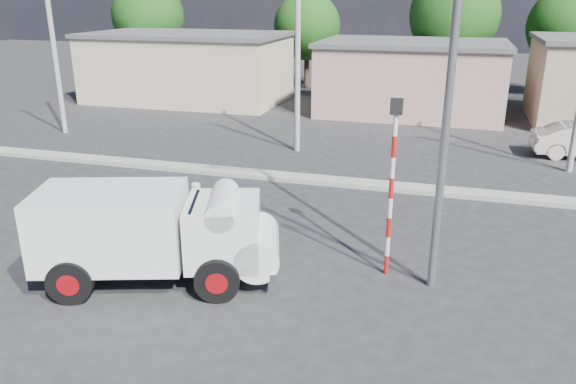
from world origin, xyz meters
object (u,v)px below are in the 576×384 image
(truck, at_px, (158,232))
(streetlight, at_px, (443,74))
(bicycle, at_px, (200,231))
(cyclist, at_px, (199,220))
(traffic_pole, at_px, (392,174))

(truck, height_order, streetlight, streetlight)
(truck, relative_size, bicycle, 3.51)
(bicycle, relative_size, cyclist, 1.10)
(cyclist, bearing_deg, streetlight, -94.93)
(truck, xyz_separation_m, bicycle, (0.05, 2.10, -0.83))
(traffic_pole, height_order, streetlight, streetlight)
(cyclist, height_order, traffic_pole, traffic_pole)
(truck, relative_size, cyclist, 3.84)
(cyclist, relative_size, traffic_pole, 0.35)
(truck, distance_m, traffic_pole, 5.64)
(bicycle, bearing_deg, streetlight, -94.93)
(bicycle, bearing_deg, truck, 178.66)
(cyclist, distance_m, streetlight, 7.37)
(streetlight, bearing_deg, truck, -165.45)
(cyclist, distance_m, traffic_pole, 5.42)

